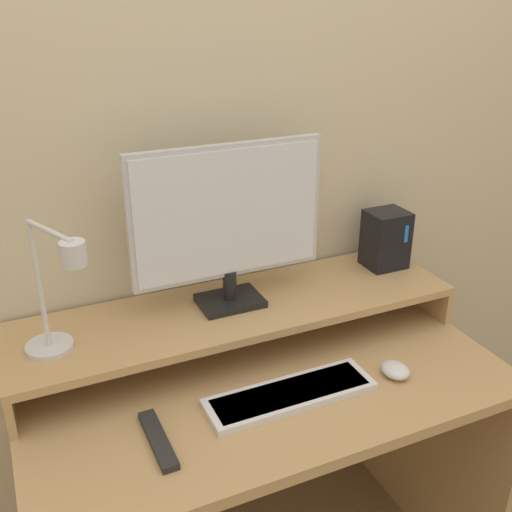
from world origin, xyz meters
The scene contains 9 objects.
wall_back centered at (0.00, 0.69, 1.25)m, with size 6.00×0.05×2.50m.
desk centered at (0.00, 0.33, 0.54)m, with size 1.19×0.66×0.77m.
monitor_shelf centered at (0.00, 0.49, 0.87)m, with size 1.19×0.32×0.12m.
monitor centered at (-0.01, 0.51, 1.13)m, with size 0.51×0.12×0.43m.
desk_lamp centered at (-0.45, 0.42, 1.05)m, with size 0.15×0.23×0.32m.
router_dock centered at (0.50, 0.54, 0.98)m, with size 0.12×0.11×0.17m.
keyboard centered at (0.02, 0.22, 0.79)m, with size 0.41×0.12×0.02m.
mouse centered at (0.30, 0.19, 0.79)m, with size 0.07×0.08×0.03m.
remote_control centered at (-0.31, 0.20, 0.78)m, with size 0.04×0.19×0.02m.
Camera 1 is at (-0.53, -0.80, 1.67)m, focal length 42.00 mm.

